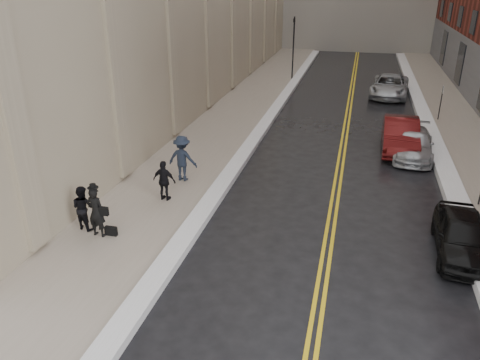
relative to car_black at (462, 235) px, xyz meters
The scene contains 17 objects.
ground 7.94m from the car_black, 146.93° to the right, with size 160.00×160.00×0.00m, color black.
sidewalk_left 16.15m from the car_black, 133.62° to the left, with size 4.00×64.00×0.15m, color gray.
sidewalk_right 11.93m from the car_black, 78.54° to the left, with size 3.00×64.00×0.15m, color gray.
lane_stripe_a 12.45m from the car_black, 110.00° to the left, with size 0.12×64.00×0.01m, color gold.
lane_stripe_b 12.37m from the car_black, 108.96° to the left, with size 0.12×64.00×0.01m, color gold.
snow_ridge_left 14.65m from the car_black, 127.09° to the left, with size 0.70×60.80×0.26m, color white.
snow_ridge_right 11.70m from the car_black, 87.46° to the left, with size 0.85×60.80×0.30m, color white.
traffic_signal 27.40m from the car_black, 109.77° to the left, with size 0.18×0.15×5.20m.
parking_sign_far 15.75m from the car_black, 85.38° to the left, with size 0.06×0.35×2.23m.
car_black is the anchor object (origin of this frame).
car_maroon 9.89m from the car_black, 97.86° to the left, with size 1.71×4.90×1.61m, color #4D0D0D.
car_silver_near 9.03m from the car_black, 94.85° to the left, with size 1.82×4.47×1.30m, color #A2A5A9.
car_silver_far 21.88m from the car_black, 93.75° to the left, with size 2.57×5.57×1.55m, color #A6A9AE.
pedestrian_main 11.89m from the car_black, behind, with size 0.65×0.42×1.77m, color black.
pedestrian_a 12.53m from the car_black, behind, with size 0.77×0.60×1.59m, color black.
pedestrian_b 11.06m from the car_black, 163.64° to the left, with size 1.28×0.73×1.98m, color #1A212F.
pedestrian_c 10.65m from the car_black, behind, with size 0.95×0.39×1.62m, color black.
Camera 1 is at (2.95, -9.90, 8.23)m, focal length 35.00 mm.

